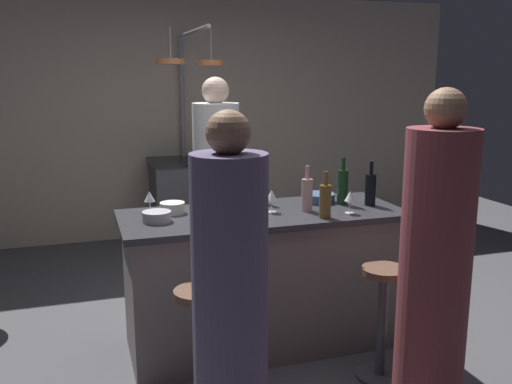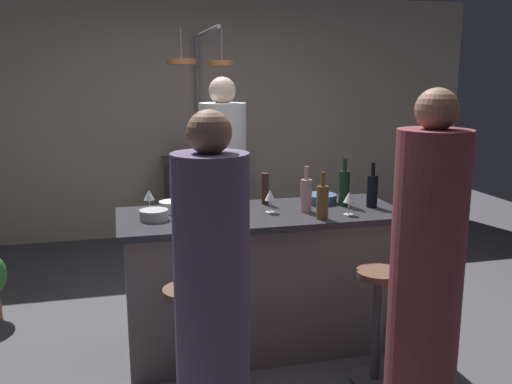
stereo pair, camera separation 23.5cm
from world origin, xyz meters
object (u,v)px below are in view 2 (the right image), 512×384
Objects in this scene: wine_glass_by_chef at (149,196)px; wine_glass_near_right_guest at (349,199)px; wine_glass_near_left_guest at (270,196)px; mixing_bowl_blue at (321,199)px; wine_bottle_white at (219,195)px; wine_bottle_rose at (306,195)px; mixing_bowl_ceramic at (172,207)px; wine_bottle_red at (344,187)px; wine_bottle_amber at (322,201)px; bar_stool_left at (189,343)px; guest_right at (426,273)px; mixing_bowl_steel at (154,215)px; stove_range at (203,200)px; guest_left at (212,303)px; pepper_mill at (265,189)px; bar_stool_right at (377,321)px; wine_bottle_dark at (372,190)px; chef at (224,195)px.

wine_glass_by_chef is 1.00× the size of wine_glass_near_right_guest.
wine_glass_by_chef is at bearing 165.17° from wine_glass_near_left_guest.
wine_bottle_white is at bearing -172.17° from mixing_bowl_blue.
mixing_bowl_ceramic is at bearing 166.57° from wine_bottle_rose.
wine_bottle_red is 1.11× the size of wine_bottle_amber.
bar_stool_left is 0.95m from mixing_bowl_ceramic.
guest_right is 1.59m from mixing_bowl_steel.
wine_bottle_amber is 1.96× the size of wine_glass_by_chef.
stove_range is at bearing 96.55° from wine_bottle_amber.
guest_right is 2.49× the size of bar_stool_left.
guest_left is 11.03× the size of wine_glass_near_right_guest.
wine_bottle_white is at bearing -17.31° from mixing_bowl_ceramic.
stove_range is at bearing 91.06° from wine_glass_near_left_guest.
pepper_mill is 0.52m from wine_bottle_amber.
bar_stool_right is 0.75m from wine_glass_near_right_guest.
wine_bottle_rose is at bearing -54.03° from pepper_mill.
mixing_bowl_blue is (-0.12, 0.11, -0.09)m from wine_bottle_red.
wine_glass_by_chef is 0.21m from mixing_bowl_steel.
wine_bottle_white reaches higher than wine_glass_near_right_guest.
stove_range is at bearing 101.17° from mixing_bowl_blue.
pepper_mill is 1.35× the size of mixing_bowl_ceramic.
wine_bottle_rose is 0.99m from wine_glass_by_chef.
wine_bottle_red reaches higher than pepper_mill.
guest_left reaches higher than wine_bottle_white.
guest_right is 1.08m from guest_left.
wine_bottle_red is 1.86× the size of mixing_bowl_steel.
wine_bottle_amber is 0.20m from wine_glass_near_right_guest.
stove_range is at bearing 74.75° from mixing_bowl_steel.
stove_range is 2.66m from wine_bottle_dark.
guest_right is 1.12m from wine_glass_near_left_guest.
guest_left reaches higher than mixing_bowl_blue.
mixing_bowl_ceramic is (0.00, 0.77, 0.56)m from bar_stool_left.
bar_stool_left is 0.97m from wine_bottle_white.
wine_bottle_rose reaches higher than bar_stool_right.
wine_bottle_rose is (-0.31, 0.93, 0.22)m from guest_right.
wine_bottle_white is at bearing 66.61° from bar_stool_left.
wine_bottle_red is 1.07× the size of wine_bottle_white.
mixing_bowl_blue is (0.37, -0.06, -0.07)m from pepper_mill.
wine_glass_near_left_guest is at bearing 60.80° from guest_left.
mixing_bowl_steel is (-0.62, -1.02, 0.12)m from chef.
wine_bottle_white is at bearing 11.80° from mixing_bowl_steel.
pepper_mill is 1.23× the size of mixing_bowl_steel.
wine_bottle_rose reaches higher than wine_glass_by_chef.
mixing_bowl_steel is (-1.18, 0.17, -0.07)m from wine_glass_near_right_guest.
chef is at bearing 59.50° from mixing_bowl_ceramic.
pepper_mill is 1.44× the size of wine_glass_near_right_guest.
wine_bottle_rose is 1.99× the size of wine_glass_near_left_guest.
wine_bottle_amber reaches higher than stove_range.
wine_bottle_red is at bearing -5.41° from wine_glass_by_chef.
wine_bottle_white reaches higher than pepper_mill.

